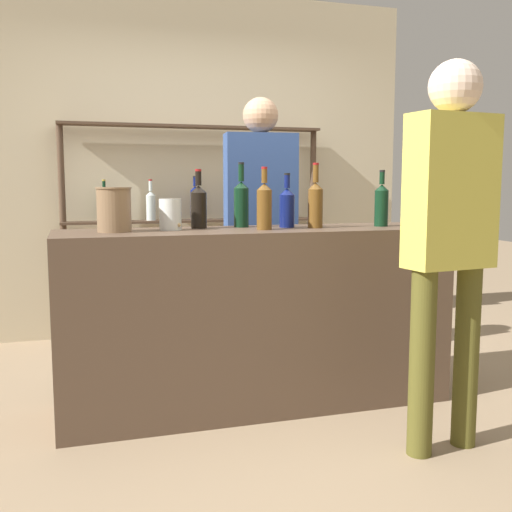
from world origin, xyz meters
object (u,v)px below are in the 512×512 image
counter_bottle_2 (381,204)px  ice_bucket (114,210)px  counter_bottle_0 (315,203)px  counter_bottle_1 (264,205)px  customer_right (450,222)px  counter_bottle_3 (287,206)px  counter_bottle_4 (199,205)px  counter_bottle_5 (241,203)px  server_behind_counter (260,210)px  cork_jar (170,215)px

counter_bottle_2 → ice_bucket: 1.52m
counter_bottle_0 → counter_bottle_1: bearing=-173.2°
counter_bottle_1 → ice_bucket: counter_bottle_1 is taller
counter_bottle_0 → customer_right: customer_right is taller
ice_bucket → customer_right: bearing=-30.6°
ice_bucket → customer_right: size_ratio=0.13×
counter_bottle_3 → ice_bucket: 0.96m
counter_bottle_0 → counter_bottle_2: 0.42m
counter_bottle_1 → counter_bottle_4: bearing=148.0°
counter_bottle_4 → ice_bucket: bearing=-165.6°
counter_bottle_0 → counter_bottle_1: 0.32m
counter_bottle_3 → customer_right: size_ratio=0.17×
counter_bottle_0 → counter_bottle_4: bearing=165.6°
counter_bottle_0 → counter_bottle_3: size_ratio=1.18×
counter_bottle_1 → customer_right: bearing=-50.2°
customer_right → counter_bottle_5: bearing=29.0°
counter_bottle_0 → counter_bottle_4: counter_bottle_0 is taller
counter_bottle_0 → counter_bottle_5: bearing=155.6°
counter_bottle_4 → server_behind_counter: size_ratio=0.18×
cork_jar → ice_bucket: bearing=-174.1°
counter_bottle_0 → customer_right: 0.86m
counter_bottle_0 → counter_bottle_3: bearing=150.2°
cork_jar → server_behind_counter: bearing=44.0°
counter_bottle_1 → counter_bottle_3: counter_bottle_1 is taller
ice_bucket → counter_bottle_1: bearing=-5.8°
counter_bottle_0 → ice_bucket: bearing=177.8°
counter_bottle_1 → cork_jar: 0.51m
ice_bucket → counter_bottle_2: bearing=-1.3°
counter_bottle_1 → counter_bottle_5: size_ratio=0.92×
counter_bottle_0 → counter_bottle_2: size_ratio=1.11×
counter_bottle_5 → customer_right: (0.71, -0.97, -0.06)m
cork_jar → counter_bottle_5: bearing=13.5°
counter_bottle_2 → server_behind_counter: bearing=123.0°
counter_bottle_1 → customer_right: customer_right is taller
counter_bottle_1 → counter_bottle_5: counter_bottle_5 is taller
counter_bottle_3 → server_behind_counter: bearing=85.1°
counter_bottle_2 → counter_bottle_0: bearing=-179.1°
counter_bottle_0 → cork_jar: 0.81m
counter_bottle_1 → customer_right: (0.63, -0.76, -0.06)m
counter_bottle_2 → customer_right: bearing=-96.8°
customer_right → counter_bottle_2: bearing=-13.7°
counter_bottle_0 → counter_bottle_3: counter_bottle_0 is taller
counter_bottle_5 → cork_jar: bearing=-166.5°
counter_bottle_1 → counter_bottle_2: (0.73, 0.04, -0.00)m
ice_bucket → customer_right: customer_right is taller
ice_bucket → server_behind_counter: (1.02, 0.73, -0.04)m
cork_jar → customer_right: customer_right is taller
counter_bottle_0 → counter_bottle_2: bearing=0.9°
counter_bottle_2 → ice_bucket: bearing=178.7°
counter_bottle_3 → customer_right: customer_right is taller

